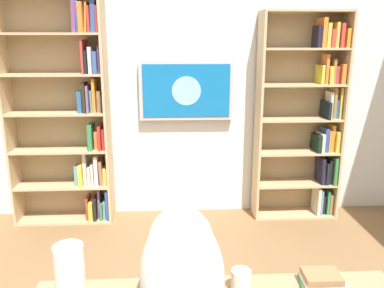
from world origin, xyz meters
TOP-DOWN VIEW (x-y plane):
  - wall_back at (0.00, -2.23)m, footprint 4.52×0.06m
  - bookshelf_left at (-1.25, -2.06)m, footprint 0.82×0.28m
  - bookshelf_right at (1.04, -2.06)m, footprint 0.93×0.28m
  - wall_mounted_tv at (-0.06, -2.15)m, footprint 0.90×0.07m
  - cat at (0.06, 0.32)m, footprint 0.30×0.71m
  - paper_towel_roll at (0.47, 0.30)m, footprint 0.11×0.11m
  - coffee_mug at (-0.19, 0.23)m, footprint 0.08×0.08m
  - desk_book_stack at (-0.53, 0.22)m, footprint 0.20×0.15m

SIDE VIEW (x-z plane):
  - desk_book_stack at x=-0.53m, z-range 0.73..0.79m
  - coffee_mug at x=-0.19m, z-range 0.73..0.82m
  - paper_towel_roll at x=0.47m, z-range 0.73..0.99m
  - cat at x=0.06m, z-range 0.73..1.13m
  - bookshelf_left at x=-1.25m, z-range 0.01..2.01m
  - bookshelf_right at x=1.04m, z-range -0.02..2.14m
  - wall_mounted_tv at x=-0.06m, z-range 0.98..1.55m
  - wall_back at x=0.00m, z-range 0.00..2.70m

